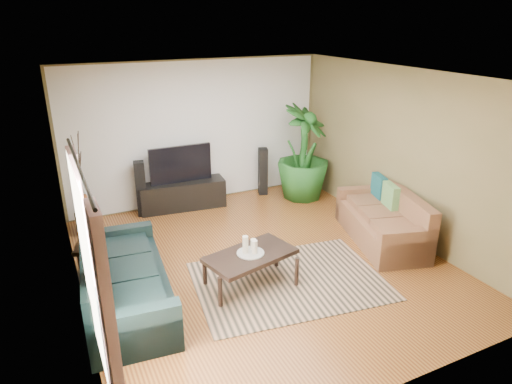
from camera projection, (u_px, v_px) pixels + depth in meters
floor at (262, 262)px, 6.76m from camera, size 5.50×5.50×0.00m
ceiling at (263, 76)px, 5.79m from camera, size 5.50×5.50×0.00m
wall_back at (197, 133)px, 8.58m from camera, size 5.00×0.00×5.00m
wall_front at (403, 270)px, 3.97m from camera, size 5.00×0.00×5.00m
wall_left at (69, 208)px, 5.26m from camera, size 0.00×5.50×5.50m
wall_right at (402, 154)px, 7.29m from camera, size 0.00×5.50×5.50m
backwall_panel at (197, 133)px, 8.57m from camera, size 4.90×0.00×4.90m
window_pane at (87, 268)px, 3.91m from camera, size 0.00×1.80×1.80m
curtain_near at (111, 342)px, 3.39m from camera, size 0.08×0.35×2.20m
curtain_far at (87, 254)px, 4.65m from camera, size 0.08×0.35×2.20m
curtain_rod at (79, 167)px, 3.60m from camera, size 0.03×1.90×0.03m
sofa_left at (125, 275)px, 5.64m from camera, size 1.17×2.33×0.85m
sofa_right at (382, 216)px, 7.28m from camera, size 1.35×2.06×0.85m
area_rug at (289, 281)px, 6.28m from camera, size 2.76×2.13×0.01m
coffee_table at (251, 269)px, 6.11m from camera, size 1.30×0.90×0.48m
candle_tray at (251, 253)px, 6.02m from camera, size 0.37×0.37×0.02m
candle_tall at (245, 244)px, 5.97m from camera, size 0.08×0.08×0.24m
candle_mid at (255, 247)px, 5.96m from camera, size 0.08×0.08×0.18m
candle_short at (253, 244)px, 6.07m from camera, size 0.08×0.08×0.15m
tv_stand at (183, 195)px, 8.59m from camera, size 1.62×0.65×0.53m
television at (181, 164)px, 8.37m from camera, size 1.16×0.06×0.69m
speaker_left at (141, 189)px, 8.19m from camera, size 0.22×0.23×1.02m
speaker_right at (263, 171)px, 9.20m from camera, size 0.22×0.23×0.96m
potted_plant at (304, 153)px, 8.87m from camera, size 1.45×1.45×1.84m
plant_pot at (302, 191)px, 9.16m from camera, size 0.34×0.34×0.26m
pedestal at (88, 223)px, 7.66m from camera, size 0.36×0.36×0.33m
vase at (85, 206)px, 7.54m from camera, size 0.30×0.30×0.42m
side_table at (95, 259)px, 6.36m from camera, size 0.58×0.58×0.49m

